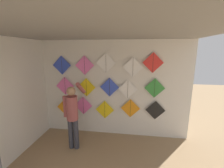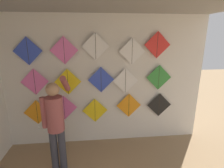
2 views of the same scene
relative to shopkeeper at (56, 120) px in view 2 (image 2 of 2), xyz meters
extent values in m
cube|color=silver|center=(0.74, 0.87, 0.41)|extent=(4.67, 0.06, 2.80)
cylinder|color=#383842|center=(-0.07, -0.01, -0.59)|extent=(0.13, 0.13, 0.81)
cylinder|color=#383842|center=(0.07, -0.01, -0.59)|extent=(0.13, 0.13, 0.81)
cylinder|color=#9E4C4C|center=(0.00, -0.01, 0.12)|extent=(0.29, 0.29, 0.61)
sphere|color=tan|center=(0.00, -0.01, 0.55)|extent=(0.22, 0.22, 0.22)
cylinder|color=#9E4C4C|center=(-0.17, -0.01, 0.15)|extent=(0.10, 0.10, 0.54)
cylinder|color=#9E4C4C|center=(0.17, 0.21, 0.57)|extent=(0.10, 0.50, 0.39)
cube|color=orange|center=(-0.56, 0.78, -0.20)|extent=(0.55, 0.01, 0.55)
cylinder|color=black|center=(-0.56, 0.78, -0.20)|extent=(0.01, 0.01, 0.53)
sphere|color=white|center=(-0.56, 0.77, -0.52)|extent=(0.04, 0.04, 0.04)
sphere|color=white|center=(-0.56, 0.77, -0.59)|extent=(0.04, 0.04, 0.04)
cube|color=pink|center=(0.01, 0.78, -0.12)|extent=(0.55, 0.01, 0.55)
cylinder|color=black|center=(0.01, 0.78, -0.12)|extent=(0.01, 0.01, 0.53)
sphere|color=white|center=(0.01, 0.77, -0.44)|extent=(0.04, 0.04, 0.04)
sphere|color=white|center=(0.01, 0.77, -0.51)|extent=(0.04, 0.04, 0.04)
sphere|color=white|center=(0.01, 0.77, -0.58)|extent=(0.04, 0.04, 0.04)
cube|color=yellow|center=(0.67, 0.78, -0.21)|extent=(0.55, 0.01, 0.55)
cylinder|color=black|center=(0.67, 0.78, -0.21)|extent=(0.01, 0.01, 0.53)
cube|color=orange|center=(1.43, 0.78, -0.12)|extent=(0.55, 0.01, 0.55)
cylinder|color=black|center=(1.43, 0.78, -0.12)|extent=(0.01, 0.01, 0.53)
cube|color=black|center=(2.13, 0.78, -0.14)|extent=(0.55, 0.01, 0.55)
cylinder|color=black|center=(2.13, 0.78, -0.14)|extent=(0.01, 0.01, 0.53)
cube|color=pink|center=(-0.53, 0.78, 0.48)|extent=(0.55, 0.01, 0.55)
cylinder|color=black|center=(-0.53, 0.78, 0.48)|extent=(0.01, 0.01, 0.53)
cube|color=yellow|center=(0.13, 0.78, 0.46)|extent=(0.55, 0.01, 0.55)
cylinder|color=black|center=(0.13, 0.78, 0.46)|extent=(0.01, 0.01, 0.53)
cube|color=blue|center=(0.82, 0.78, 0.49)|extent=(0.55, 0.01, 0.55)
cylinder|color=black|center=(0.82, 0.78, 0.49)|extent=(0.01, 0.01, 0.53)
cube|color=white|center=(1.34, 0.78, 0.45)|extent=(0.55, 0.01, 0.55)
cylinder|color=black|center=(1.34, 0.78, 0.45)|extent=(0.01, 0.01, 0.53)
cube|color=#338C38|center=(2.07, 0.78, 0.50)|extent=(0.55, 0.01, 0.55)
cylinder|color=black|center=(2.07, 0.78, 0.50)|extent=(0.01, 0.01, 0.53)
cube|color=blue|center=(-0.59, 0.78, 1.10)|extent=(0.55, 0.01, 0.55)
cylinder|color=black|center=(-0.59, 0.78, 1.10)|extent=(0.01, 0.01, 0.53)
cube|color=pink|center=(0.10, 0.78, 1.10)|extent=(0.55, 0.01, 0.55)
cylinder|color=black|center=(0.10, 0.78, 1.10)|extent=(0.01, 0.01, 0.53)
cube|color=white|center=(0.72, 0.78, 1.18)|extent=(0.55, 0.01, 0.55)
cylinder|color=black|center=(0.72, 0.78, 1.18)|extent=(0.01, 0.01, 0.53)
cube|color=white|center=(1.46, 0.78, 1.07)|extent=(0.55, 0.01, 0.55)
cylinder|color=black|center=(1.46, 0.78, 1.07)|extent=(0.01, 0.01, 0.53)
cube|color=red|center=(1.99, 0.78, 1.20)|extent=(0.55, 0.01, 0.55)
cylinder|color=black|center=(1.99, 0.78, 1.20)|extent=(0.01, 0.01, 0.53)
camera|label=1|loc=(1.49, -3.32, 1.50)|focal=24.00mm
camera|label=2|loc=(0.69, -2.78, 1.40)|focal=28.00mm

